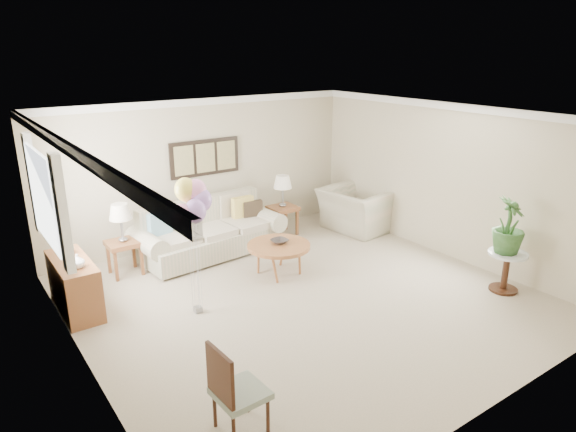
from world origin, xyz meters
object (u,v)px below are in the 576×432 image
at_px(accent_chair, 234,389).
at_px(balloon_cluster, 192,202).
at_px(coffee_table, 279,247).
at_px(armchair, 356,210).
at_px(sofa, 209,234).

relative_size(accent_chair, balloon_cluster, 0.49).
bearing_deg(coffee_table, armchair, 19.37).
bearing_deg(sofa, coffee_table, -69.10).
xyz_separation_m(coffee_table, balloon_cluster, (-1.60, -0.39, 1.10)).
bearing_deg(armchair, coffee_table, 103.18).
distance_m(armchair, balloon_cluster, 4.35).
relative_size(sofa, accent_chair, 2.84).
bearing_deg(accent_chair, sofa, 66.08).
distance_m(armchair, accent_chair, 5.93).
distance_m(sofa, armchair, 2.99).
height_order(accent_chair, balloon_cluster, balloon_cluster).
height_order(sofa, armchair, sofa).
bearing_deg(sofa, accent_chair, -113.92).
relative_size(coffee_table, accent_chair, 1.07).
height_order(sofa, balloon_cluster, balloon_cluster).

